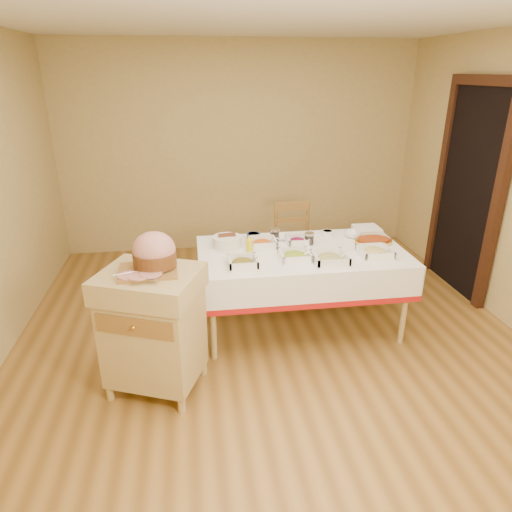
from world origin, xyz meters
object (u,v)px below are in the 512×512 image
Objects in this scene: preserve_jar_right at (309,239)px; brass_platter at (373,241)px; ham_on_board at (153,254)px; mustard_bottle at (249,247)px; butcher_cart at (153,324)px; dining_chair at (294,245)px; dining_table at (301,267)px; bread_basket at (227,241)px; preserve_jar_left at (275,235)px; plate_stack at (367,230)px.

brass_platter is (0.59, -0.06, -0.03)m from preserve_jar_right.
ham_on_board reaches higher than mustard_bottle.
brass_platter is (1.96, 0.80, 0.24)m from butcher_cart.
mustard_bottle is (0.74, 0.63, -0.22)m from ham_on_board.
dining_chair is 2.20× the size of ham_on_board.
brass_platter is at bearing -6.04° from preserve_jar_right.
bread_basket reaches higher than dining_table.
butcher_cart is at bearing -136.93° from preserve_jar_left.
brass_platter is at bearing 22.32° from butcher_cart.
bread_basket is 1.11× the size of plate_stack.
preserve_jar_left is 0.33m from preserve_jar_right.
ham_on_board reaches higher than bread_basket.
preserve_jar_right is at bearing -163.19° from plate_stack.
ham_on_board is 3.86× the size of preserve_jar_right.
dining_table is at bearing 7.27° from mustard_bottle.
bread_basket is 1.38m from plate_stack.
butcher_cart is 3.62× the size of bread_basket.
ham_on_board is 2.22m from plate_stack.
ham_on_board is 1.78× the size of plate_stack.
preserve_jar_left is 0.63× the size of mustard_bottle.
dining_table is 1.45m from butcher_cart.
dining_table is at bearing -125.95° from preserve_jar_right.
dining_table is at bearing 29.41° from ham_on_board.
mustard_bottle reaches higher than bread_basket.
dining_table is 0.89m from dining_chair.
plate_stack is 0.25m from brass_platter.
butcher_cart is 2.27m from plate_stack.
butcher_cart is at bearing -147.64° from preserve_jar_right.
preserve_jar_left is at bearing 50.26° from mustard_bottle.
mustard_bottle reaches higher than preserve_jar_right.
butcher_cart reaches higher than preserve_jar_right.
ham_on_board is 3.59× the size of preserve_jar_left.
preserve_jar_left is at bearing 124.45° from dining_table.
dining_table is 0.82m from plate_stack.
butcher_cart is 1.07m from mustard_bottle.
plate_stack is at bearing -42.35° from dining_chair.
dining_table is 0.72m from brass_platter.
butcher_cart is 8.16× the size of preserve_jar_left.
preserve_jar_left is 0.46m from bread_basket.
brass_platter is at bearing 21.91° from ham_on_board.
butcher_cart is 2.12m from dining_chair.
dining_table is at bearing -55.55° from preserve_jar_left.
ham_on_board is at bearing -147.84° from preserve_jar_right.
bread_basket is (-0.75, 0.05, 0.00)m from preserve_jar_right.
bread_basket reaches higher than plate_stack.
butcher_cart is 1.14m from bread_basket.
dining_chair is 7.91× the size of preserve_jar_left.
preserve_jar_right is at bearing -92.80° from dining_chair.
preserve_jar_right is (0.30, -0.13, -0.00)m from preserve_jar_left.
brass_platter is (1.17, 0.14, -0.06)m from mustard_bottle.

